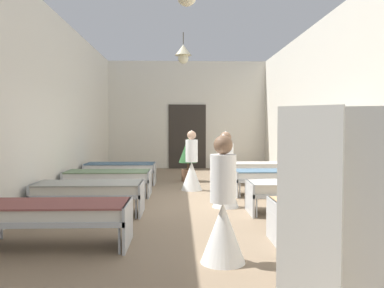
{
  "coord_description": "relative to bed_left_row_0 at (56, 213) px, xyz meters",
  "views": [
    {
      "loc": [
        -0.29,
        -8.08,
        1.57
      ],
      "look_at": [
        0.0,
        1.21,
        1.16
      ],
      "focal_mm": 37.38,
      "sensor_mm": 36.0,
      "label": 1
    }
  ],
  "objects": [
    {
      "name": "ground_plane",
      "position": [
        1.9,
        2.85,
        -0.49
      ],
      "size": [
        6.5,
        14.54,
        0.1
      ],
      "primitive_type": "cube",
      "color": "#8C755B"
    },
    {
      "name": "room_shell",
      "position": [
        1.9,
        4.19,
        1.58
      ],
      "size": [
        6.3,
        14.14,
        4.03
      ],
      "color": "silver",
      "rests_on": "ground"
    },
    {
      "name": "bed_left_row_0",
      "position": [
        0.0,
        0.0,
        0.0
      ],
      "size": [
        1.9,
        0.84,
        0.57
      ],
      "color": "#B7BCC1",
      "rests_on": "ground"
    },
    {
      "name": "bed_right_row_0",
      "position": [
        3.8,
        0.0,
        0.0
      ],
      "size": [
        1.9,
        0.84,
        0.57
      ],
      "color": "#B7BCC1",
      "rests_on": "ground"
    },
    {
      "name": "bed_left_row_1",
      "position": [
        0.0,
        1.9,
        0.0
      ],
      "size": [
        1.9,
        0.84,
        0.57
      ],
      "color": "#B7BCC1",
      "rests_on": "ground"
    },
    {
      "name": "bed_right_row_1",
      "position": [
        3.8,
        1.9,
        0.0
      ],
      "size": [
        1.9,
        0.84,
        0.57
      ],
      "color": "#B7BCC1",
      "rests_on": "ground"
    },
    {
      "name": "bed_left_row_2",
      "position": [
        0.0,
        3.8,
        0.0
      ],
      "size": [
        1.9,
        0.84,
        0.57
      ],
      "color": "#B7BCC1",
      "rests_on": "ground"
    },
    {
      "name": "bed_right_row_2",
      "position": [
        3.8,
        3.8,
        0.0
      ],
      "size": [
        1.9,
        0.84,
        0.57
      ],
      "color": "#B7BCC1",
      "rests_on": "ground"
    },
    {
      "name": "bed_left_row_3",
      "position": [
        0.0,
        5.7,
        0.0
      ],
      "size": [
        1.9,
        0.84,
        0.57
      ],
      "color": "#B7BCC1",
      "rests_on": "ground"
    },
    {
      "name": "bed_right_row_3",
      "position": [
        3.8,
        5.7,
        0.0
      ],
      "size": [
        1.9,
        0.84,
        0.57
      ],
      "color": "#B7BCC1",
      "rests_on": "ground"
    },
    {
      "name": "nurse_near_aisle",
      "position": [
        1.91,
        4.57,
        0.09
      ],
      "size": [
        0.52,
        0.52,
        1.49
      ],
      "rotation": [
        0.0,
        0.0,
        5.79
      ],
      "color": "white",
      "rests_on": "ground"
    },
    {
      "name": "nurse_mid_aisle",
      "position": [
        2.51,
        2.48,
        0.09
      ],
      "size": [
        0.52,
        0.52,
        1.49
      ],
      "rotation": [
        0.0,
        0.0,
        3.23
      ],
      "color": "white",
      "rests_on": "ground"
    },
    {
      "name": "nurse_far_aisle",
      "position": [
        2.11,
        -0.69,
        0.09
      ],
      "size": [
        0.52,
        0.52,
        1.49
      ],
      "rotation": [
        0.0,
        0.0,
        2.36
      ],
      "color": "white",
      "rests_on": "ground"
    },
    {
      "name": "potted_plant",
      "position": [
        1.85,
        6.22,
        0.31
      ],
      "size": [
        0.53,
        0.53,
        1.25
      ],
      "color": "brown",
      "rests_on": "ground"
    },
    {
      "name": "privacy_screen",
      "position": [
        2.85,
        -2.7,
        0.41
      ],
      "size": [
        1.23,
        0.28,
        1.7
      ],
      "rotation": [
        0.0,
        0.0,
        -0.35
      ],
      "color": "silver",
      "rests_on": "ground"
    }
  ]
}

